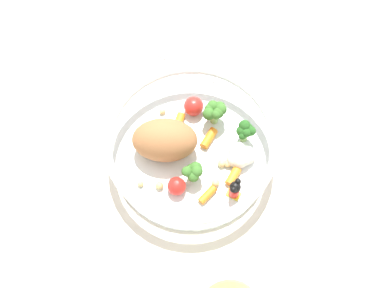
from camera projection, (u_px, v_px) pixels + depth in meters
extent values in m
plane|color=silver|center=(191.00, 155.00, 0.66)|extent=(2.40, 2.40, 0.00)
cylinder|color=white|center=(192.00, 152.00, 0.65)|extent=(0.23, 0.23, 0.01)
torus|color=white|center=(192.00, 137.00, 0.61)|extent=(0.24, 0.24, 0.01)
ellipsoid|color=#9E663D|center=(165.00, 140.00, 0.62)|extent=(0.11, 0.11, 0.06)
cylinder|color=#7FAD5B|center=(193.00, 176.00, 0.62)|extent=(0.01, 0.01, 0.02)
sphere|color=#386B28|center=(196.00, 168.00, 0.61)|extent=(0.02, 0.02, 0.02)
sphere|color=#386B28|center=(192.00, 169.00, 0.61)|extent=(0.01, 0.01, 0.01)
sphere|color=#386B28|center=(187.00, 171.00, 0.60)|extent=(0.02, 0.02, 0.02)
sphere|color=#386B28|center=(193.00, 176.00, 0.61)|extent=(0.02, 0.02, 0.02)
sphere|color=#386B28|center=(197.00, 171.00, 0.61)|extent=(0.02, 0.02, 0.02)
cylinder|color=#8EB766|center=(244.00, 136.00, 0.65)|extent=(0.01, 0.01, 0.02)
sphere|color=#23561E|center=(248.00, 128.00, 0.64)|extent=(0.02, 0.02, 0.02)
sphere|color=#23561E|center=(245.00, 126.00, 0.63)|extent=(0.02, 0.02, 0.02)
sphere|color=#23561E|center=(241.00, 131.00, 0.63)|extent=(0.02, 0.02, 0.02)
sphere|color=#23561E|center=(242.00, 136.00, 0.63)|extent=(0.01, 0.01, 0.01)
sphere|color=#23561E|center=(246.00, 133.00, 0.63)|extent=(0.01, 0.01, 0.01)
sphere|color=#23561E|center=(251.00, 131.00, 0.63)|extent=(0.01, 0.01, 0.01)
cylinder|color=#8EB766|center=(214.00, 118.00, 0.66)|extent=(0.01, 0.01, 0.02)
sphere|color=#386B28|center=(220.00, 107.00, 0.65)|extent=(0.02, 0.02, 0.02)
sphere|color=#386B28|center=(213.00, 107.00, 0.65)|extent=(0.02, 0.02, 0.02)
sphere|color=#386B28|center=(210.00, 109.00, 0.65)|extent=(0.02, 0.02, 0.02)
sphere|color=#386B28|center=(209.00, 114.00, 0.64)|extent=(0.02, 0.02, 0.02)
sphere|color=#386B28|center=(214.00, 113.00, 0.64)|extent=(0.01, 0.01, 0.01)
sphere|color=#386B28|center=(219.00, 113.00, 0.64)|extent=(0.02, 0.02, 0.02)
sphere|color=#386B28|center=(221.00, 109.00, 0.64)|extent=(0.02, 0.02, 0.02)
sphere|color=silver|center=(241.00, 154.00, 0.64)|extent=(0.03, 0.03, 0.03)
sphere|color=silver|center=(239.00, 149.00, 0.63)|extent=(0.02, 0.02, 0.02)
sphere|color=silver|center=(238.00, 153.00, 0.63)|extent=(0.03, 0.03, 0.03)
sphere|color=silver|center=(235.00, 158.00, 0.63)|extent=(0.03, 0.03, 0.03)
sphere|color=silver|center=(240.00, 160.00, 0.63)|extent=(0.02, 0.02, 0.02)
sphere|color=silver|center=(243.00, 159.00, 0.63)|extent=(0.02, 0.02, 0.02)
sphere|color=silver|center=(246.00, 155.00, 0.64)|extent=(0.03, 0.03, 0.03)
cube|color=yellow|center=(233.00, 194.00, 0.62)|extent=(0.02, 0.02, 0.00)
cylinder|color=red|center=(234.00, 191.00, 0.61)|extent=(0.02, 0.02, 0.02)
sphere|color=black|center=(235.00, 187.00, 0.59)|extent=(0.02, 0.02, 0.02)
sphere|color=black|center=(233.00, 190.00, 0.59)|extent=(0.01, 0.01, 0.01)
sphere|color=black|center=(238.00, 182.00, 0.59)|extent=(0.01, 0.01, 0.01)
cylinder|color=orange|center=(178.00, 123.00, 0.66)|extent=(0.03, 0.02, 0.01)
cylinder|color=orange|center=(208.00, 195.00, 0.61)|extent=(0.03, 0.01, 0.01)
cylinder|color=orange|center=(209.00, 138.00, 0.65)|extent=(0.03, 0.02, 0.01)
cylinder|color=orange|center=(233.00, 176.00, 0.63)|extent=(0.03, 0.02, 0.01)
sphere|color=red|center=(194.00, 106.00, 0.66)|extent=(0.03, 0.03, 0.03)
sphere|color=red|center=(177.00, 186.00, 0.61)|extent=(0.03, 0.03, 0.03)
sphere|color=#D1B775|center=(222.00, 164.00, 0.63)|extent=(0.01, 0.01, 0.01)
sphere|color=tan|center=(139.00, 133.00, 0.66)|extent=(0.01, 0.01, 0.01)
sphere|color=tan|center=(141.00, 184.00, 0.62)|extent=(0.01, 0.01, 0.01)
sphere|color=#D1B775|center=(162.00, 111.00, 0.67)|extent=(0.01, 0.01, 0.01)
sphere|color=tan|center=(159.00, 185.00, 0.62)|extent=(0.01, 0.01, 0.01)
sphere|color=#D1B775|center=(228.00, 164.00, 0.63)|extent=(0.01, 0.01, 0.01)
sphere|color=#D1B775|center=(215.00, 183.00, 0.62)|extent=(0.01, 0.01, 0.01)
sphere|color=tan|center=(159.00, 125.00, 0.66)|extent=(0.01, 0.01, 0.01)
cube|color=white|center=(213.00, 42.00, 0.74)|extent=(0.16, 0.16, 0.01)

